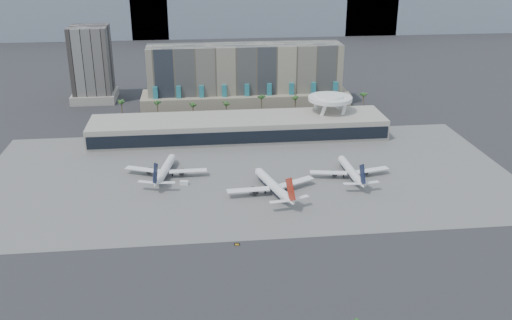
{
  "coord_description": "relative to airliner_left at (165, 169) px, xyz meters",
  "views": [
    {
      "loc": [
        -24.9,
        -203.05,
        111.92
      ],
      "look_at": [
        2.31,
        40.0,
        13.55
      ],
      "focal_mm": 40.0,
      "sensor_mm": 36.0,
      "label": 1
    }
  ],
  "objects": [
    {
      "name": "service_vehicle_a",
      "position": [
        9.2,
        -10.99,
        -2.72
      ],
      "size": [
        4.25,
        2.59,
        1.94
      ],
      "primitive_type": "cube",
      "rotation": [
        0.0,
        0.0,
        -0.17
      ],
      "color": "silver",
      "rests_on": "ground"
    },
    {
      "name": "service_vehicle_b",
      "position": [
        40.62,
        -22.9,
        -2.69
      ],
      "size": [
        4.21,
        2.87,
        2.0
      ],
      "primitive_type": "cube",
      "rotation": [
        0.0,
        0.0,
        0.18
      ],
      "color": "white",
      "rests_on": "ground"
    },
    {
      "name": "office_tower",
      "position": [
        -54.4,
        143.04,
        19.25
      ],
      "size": [
        30.0,
        30.0,
        52.0
      ],
      "color": "black",
      "rests_on": "ground"
    },
    {
      "name": "palm_row",
      "position": [
        47.6,
        88.04,
        6.81
      ],
      "size": [
        157.8,
        2.8,
        13.1
      ],
      "color": "brown",
      "rests_on": "ground"
    },
    {
      "name": "mountain_ridge",
      "position": [
        68.47,
        413.04,
        26.2
      ],
      "size": [
        680.0,
        60.0,
        70.0
      ],
      "color": "gray",
      "rests_on": "ground"
    },
    {
      "name": "apron_pad",
      "position": [
        40.6,
        -1.96,
        -3.66
      ],
      "size": [
        260.0,
        130.0,
        0.06
      ],
      "primitive_type": "cube",
      "color": "#5B5B59",
      "rests_on": "ground"
    },
    {
      "name": "taxiway_sign",
      "position": [
        29.64,
        -69.97,
        -3.2
      ],
      "size": [
        2.17,
        0.58,
        0.98
      ],
      "rotation": [
        0.0,
        0.0,
        -0.13
      ],
      "color": "black",
      "rests_on": "ground"
    },
    {
      "name": "airliner_right",
      "position": [
        89.94,
        -11.33,
        -0.1
      ],
      "size": [
        40.05,
        41.24,
        14.23
      ],
      "rotation": [
        0.0,
        0.0,
        0.03
      ],
      "color": "white",
      "rests_on": "ground"
    },
    {
      "name": "ground",
      "position": [
        40.6,
        -56.96,
        -3.69
      ],
      "size": [
        900.0,
        900.0,
        0.0
      ],
      "primitive_type": "plane",
      "color": "#232326",
      "rests_on": "ground"
    },
    {
      "name": "hotel",
      "position": [
        50.6,
        117.45,
        13.12
      ],
      "size": [
        140.0,
        30.0,
        42.0
      ],
      "color": "gray",
      "rests_on": "ground"
    },
    {
      "name": "saucer_structure",
      "position": [
        95.6,
        59.04,
        14.77
      ],
      "size": [
        26.0,
        26.0,
        21.89
      ],
      "color": "white",
      "rests_on": "ground"
    },
    {
      "name": "airliner_centre",
      "position": [
        49.82,
        -24.74,
        0.2
      ],
      "size": [
        42.09,
        43.64,
        15.42
      ],
      "rotation": [
        0.0,
        0.0,
        0.27
      ],
      "color": "white",
      "rests_on": "ground"
    },
    {
      "name": "airliner_left",
      "position": [
        0.0,
        0.0,
        0.0
      ],
      "size": [
        40.39,
        41.96,
        14.62
      ],
      "rotation": [
        0.0,
        0.0,
        -0.19
      ],
      "color": "white",
      "rests_on": "ground"
    },
    {
      "name": "terminal",
      "position": [
        40.6,
        52.88,
        2.83
      ],
      "size": [
        170.0,
        32.5,
        14.5
      ],
      "color": "#A6A092",
      "rests_on": "ground"
    }
  ]
}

